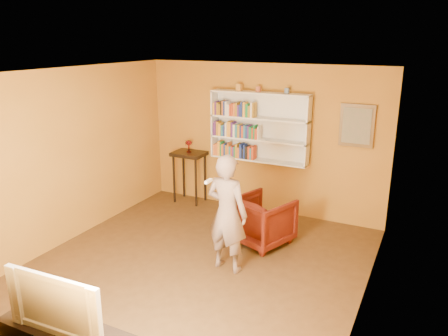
# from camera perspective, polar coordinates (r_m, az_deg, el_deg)

# --- Properties ---
(room_shell) EXTENTS (5.30, 5.80, 2.88)m
(room_shell) POSITION_cam_1_polar(r_m,az_deg,el_deg) (5.88, -4.12, -4.33)
(room_shell) COLOR #432D15
(room_shell) RESTS_ON ground
(bookshelf) EXTENTS (1.80, 0.29, 1.23)m
(bookshelf) POSITION_cam_1_polar(r_m,az_deg,el_deg) (7.81, 4.78, 5.39)
(bookshelf) COLOR white
(bookshelf) RESTS_ON room_shell
(books_row_lower) EXTENTS (0.81, 0.18, 0.27)m
(books_row_lower) POSITION_cam_1_polar(r_m,az_deg,el_deg) (7.99, 1.42, 2.29)
(books_row_lower) COLOR #CD6529
(books_row_lower) RESTS_ON bookshelf
(books_row_middle) EXTENTS (0.90, 0.19, 0.27)m
(books_row_middle) POSITION_cam_1_polar(r_m,az_deg,el_deg) (7.89, 1.71, 4.94)
(books_row_middle) COLOR #522777
(books_row_middle) RESTS_ON bookshelf
(books_row_upper) EXTENTS (0.80, 0.19, 0.27)m
(books_row_upper) POSITION_cam_1_polar(r_m,az_deg,el_deg) (7.84, 1.38, 7.70)
(books_row_upper) COLOR gold
(books_row_upper) RESTS_ON bookshelf
(ornament_left) EXTENTS (0.09, 0.09, 0.12)m
(ornament_left) POSITION_cam_1_polar(r_m,az_deg,el_deg) (7.81, 2.00, 10.48)
(ornament_left) COLOR #C78B38
(ornament_left) RESTS_ON bookshelf
(ornament_centre) EXTENTS (0.07, 0.07, 0.09)m
(ornament_centre) POSITION_cam_1_polar(r_m,az_deg,el_deg) (7.67, 4.51, 10.23)
(ornament_centre) COLOR #AC5639
(ornament_centre) RESTS_ON bookshelf
(ornament_right) EXTENTS (0.07, 0.07, 0.09)m
(ornament_right) POSITION_cam_1_polar(r_m,az_deg,el_deg) (7.49, 8.23, 9.95)
(ornament_right) COLOR slate
(ornament_right) RESTS_ON bookshelf
(framed_painting) EXTENTS (0.55, 0.05, 0.70)m
(framed_painting) POSITION_cam_1_polar(r_m,az_deg,el_deg) (7.40, 16.96, 5.31)
(framed_painting) COLOR brown
(framed_painting) RESTS_ON room_shell
(console_table) EXTENTS (0.61, 0.47, 1.00)m
(console_table) POSITION_cam_1_polar(r_m,az_deg,el_deg) (8.46, -4.57, 0.94)
(console_table) COLOR black
(console_table) RESTS_ON ground
(ruby_lustre) EXTENTS (0.14, 0.14, 0.23)m
(ruby_lustre) POSITION_cam_1_polar(r_m,az_deg,el_deg) (8.37, -4.63, 3.17)
(ruby_lustre) COLOR maroon
(ruby_lustre) RESTS_ON console_table
(armchair) EXTENTS (1.04, 1.06, 0.75)m
(armchair) POSITION_cam_1_polar(r_m,az_deg,el_deg) (6.89, 5.00, -6.83)
(armchair) COLOR #3F0904
(armchair) RESTS_ON ground
(person) EXTENTS (0.64, 0.46, 1.66)m
(person) POSITION_cam_1_polar(r_m,az_deg,el_deg) (5.95, 0.42, -5.94)
(person) COLOR #756056
(person) RESTS_ON ground
(game_remote) EXTENTS (0.04, 0.15, 0.04)m
(game_remote) POSITION_cam_1_polar(r_m,az_deg,el_deg) (5.54, -2.03, -1.72)
(game_remote) COLOR white
(game_remote) RESTS_ON person
(television) EXTENTS (1.06, 0.18, 0.61)m
(television) POSITION_cam_1_polar(r_m,az_deg,el_deg) (4.45, -20.40, -15.84)
(television) COLOR black
(television) RESTS_ON tv_cabinet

